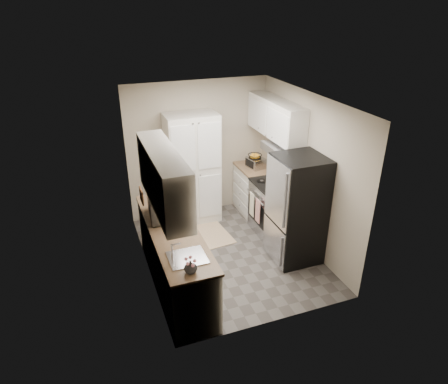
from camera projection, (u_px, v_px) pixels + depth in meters
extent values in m
plane|color=#56514C|center=(229.00, 254.00, 6.48)|extent=(3.20, 3.20, 0.00)
cube|color=#B8AE95|center=(198.00, 149.00, 7.28)|extent=(2.60, 0.04, 2.50)
cube|color=#B8AE95|center=(280.00, 239.00, 4.59)|extent=(2.60, 0.04, 2.50)
cube|color=#B8AE95|center=(142.00, 198.00, 5.53)|extent=(0.04, 3.20, 2.50)
cube|color=#B8AE95|center=(306.00, 172.00, 6.34)|extent=(0.04, 3.20, 2.50)
cube|color=silver|center=(230.00, 100.00, 5.39)|extent=(2.60, 3.20, 0.04)
cube|color=silver|center=(164.00, 178.00, 4.70)|extent=(0.33, 1.60, 0.70)
cube|color=silver|center=(275.00, 120.00, 6.69)|extent=(0.33, 1.55, 0.58)
cube|color=#99999E|center=(283.00, 150.00, 6.48)|extent=(0.45, 0.76, 0.13)
cube|color=#B7B7BC|center=(187.00, 258.00, 4.80)|extent=(0.45, 0.40, 0.02)
cube|color=brown|center=(142.00, 196.00, 5.73)|extent=(0.02, 0.22, 0.22)
cube|color=silver|center=(193.00, 169.00, 7.09)|extent=(0.90, 0.55, 2.00)
cube|color=silver|center=(175.00, 258.00, 5.62)|extent=(0.60, 2.30, 0.88)
cube|color=#846647|center=(173.00, 230.00, 5.42)|extent=(0.63, 2.33, 0.04)
cube|color=silver|center=(256.00, 190.00, 7.60)|extent=(0.60, 0.80, 0.88)
cube|color=#846647|center=(256.00, 168.00, 7.40)|extent=(0.63, 0.83, 0.04)
cube|color=#B7B7BC|center=(274.00, 209.00, 6.92)|extent=(0.64, 0.76, 0.90)
cube|color=black|center=(275.00, 184.00, 6.71)|extent=(0.66, 0.78, 0.03)
cube|color=black|center=(291.00, 176.00, 6.76)|extent=(0.06, 0.76, 0.22)
cube|color=#DA9B8D|center=(258.00, 211.00, 6.64)|extent=(0.01, 0.16, 0.42)
cube|color=beige|center=(252.00, 205.00, 6.84)|extent=(0.01, 0.16, 0.42)
cube|color=#B7B7BC|center=(297.00, 209.00, 6.06)|extent=(0.70, 0.72, 1.70)
imported|color=#B2B2B7|center=(164.00, 206.00, 5.66)|extent=(0.46, 0.63, 0.33)
cylinder|color=black|center=(160.00, 191.00, 6.12)|extent=(0.08, 0.08, 0.32)
imported|color=white|center=(191.00, 267.00, 4.52)|extent=(0.18, 0.18, 0.16)
cube|color=#448E32|center=(159.00, 191.00, 6.18)|extent=(0.07, 0.20, 0.26)
cube|color=#A9AAAF|center=(256.00, 163.00, 7.34)|extent=(0.31, 0.37, 0.19)
cube|color=#D3B187|center=(213.00, 234.00, 7.00)|extent=(0.60, 0.88, 0.01)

